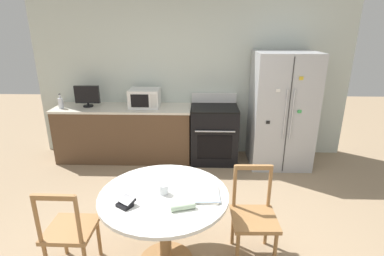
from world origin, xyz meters
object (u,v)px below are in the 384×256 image
object	(u,v)px
microwave	(145,98)
dining_chair_left	(70,231)
counter_bottle	(61,103)
dining_chair_right	(254,217)
candle_glass	(164,190)
wallet	(126,203)
refrigerator	(281,110)
countertop_tv	(87,95)
oven_range	(214,133)

from	to	relation	value
microwave	dining_chair_left	bearing A→B (deg)	-95.87
microwave	counter_bottle	xyz separation A→B (m)	(-1.32, -0.14, -0.06)
dining_chair_right	candle_glass	bearing A→B (deg)	8.09
dining_chair_left	wallet	world-z (taller)	dining_chair_left
dining_chair_left	dining_chair_right	size ratio (longest dim) A/B	1.00
microwave	candle_glass	size ratio (longest dim) A/B	5.45
refrigerator	countertop_tv	world-z (taller)	refrigerator
dining_chair_right	dining_chair_left	bearing A→B (deg)	7.12
dining_chair_right	candle_glass	xyz separation A→B (m)	(-0.84, -0.14, 0.36)
refrigerator	countertop_tv	distance (m)	3.10
microwave	counter_bottle	distance (m)	1.33
refrigerator	oven_range	bearing A→B (deg)	176.16
refrigerator	countertop_tv	xyz separation A→B (m)	(-3.09, 0.10, 0.19)
counter_bottle	candle_glass	distance (m)	2.95
candle_glass	wallet	xyz separation A→B (m)	(-0.29, -0.19, -0.01)
microwave	dining_chair_right	bearing A→B (deg)	-57.65
microwave	countertop_tv	size ratio (longest dim) A/B	1.21
counter_bottle	wallet	xyz separation A→B (m)	(1.61, -2.44, -0.20)
dining_chair_right	candle_glass	world-z (taller)	dining_chair_right
oven_range	candle_glass	distance (m)	2.42
refrigerator	dining_chair_left	bearing A→B (deg)	-135.59
countertop_tv	oven_range	bearing A→B (deg)	-0.92
dining_chair_right	microwave	bearing A→B (deg)	-59.18
dining_chair_left	counter_bottle	bearing A→B (deg)	114.78
microwave	refrigerator	bearing A→B (deg)	-3.26
dining_chair_right	countertop_tv	bearing A→B (deg)	-44.98
counter_bottle	dining_chair_left	size ratio (longest dim) A/B	0.26
counter_bottle	dining_chair_left	world-z (taller)	counter_bottle
countertop_tv	wallet	distance (m)	2.85
counter_bottle	refrigerator	bearing A→B (deg)	0.24
microwave	dining_chair_left	xyz separation A→B (m)	(-0.26, -2.50, -0.61)
dining_chair_left	dining_chair_right	bearing A→B (deg)	9.22
microwave	candle_glass	xyz separation A→B (m)	(0.58, -2.38, -0.25)
countertop_tv	dining_chair_right	bearing A→B (deg)	-43.44
counter_bottle	wallet	world-z (taller)	counter_bottle
dining_chair_left	candle_glass	distance (m)	0.92
dining_chair_right	candle_glass	distance (m)	0.92
oven_range	dining_chair_right	bearing A→B (deg)	-82.30
oven_range	microwave	distance (m)	1.27
dining_chair_left	candle_glass	bearing A→B (deg)	8.25
counter_bottle	dining_chair_left	xyz separation A→B (m)	(1.06, -2.36, -0.55)
refrigerator	dining_chair_right	distance (m)	2.29
candle_glass	wallet	bearing A→B (deg)	-146.20
dining_chair_right	wallet	bearing A→B (deg)	15.06
oven_range	candle_glass	size ratio (longest dim) A/B	12.28
microwave	dining_chair_right	world-z (taller)	microwave
oven_range	countertop_tv	distance (m)	2.14
candle_glass	counter_bottle	bearing A→B (deg)	130.27
dining_chair_left	dining_chair_right	world-z (taller)	same
countertop_tv	dining_chair_right	distance (m)	3.30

